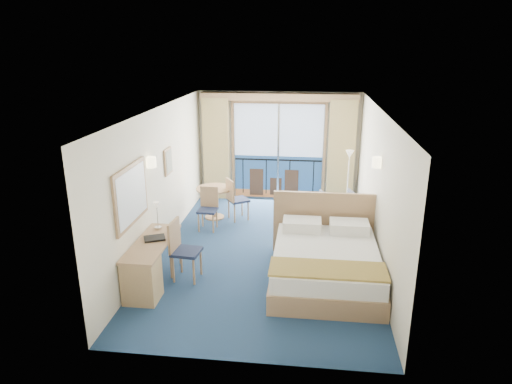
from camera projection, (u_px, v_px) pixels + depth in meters
name	position (u px, v px, depth m)	size (l,w,h in m)	color
floor	(266.00, 251.00, 8.78)	(6.50, 6.50, 0.00)	navy
room_walls	(266.00, 161.00, 8.23)	(4.04, 6.54, 2.72)	white
balcony_door	(278.00, 154.00, 11.47)	(2.36, 0.03, 2.52)	navy
curtain_left	(216.00, 149.00, 11.46)	(0.65, 0.22, 2.55)	tan
curtain_right	(341.00, 152.00, 11.11)	(0.65, 0.22, 2.55)	tan
pelmet	(279.00, 97.00, 10.91)	(3.80, 0.25, 0.18)	tan
mirror	(131.00, 195.00, 7.10)	(0.05, 1.25, 0.95)	tan
wall_print	(168.00, 161.00, 8.93)	(0.04, 0.42, 0.52)	tan
sconce_left	(151.00, 162.00, 7.86)	(0.18, 0.18, 0.18)	beige
sconce_right	(377.00, 162.00, 7.85)	(0.18, 0.18, 0.18)	beige
bed	(326.00, 262.00, 7.59)	(1.92, 2.28, 1.21)	tan
nightstand	(357.00, 231.00, 8.95)	(0.45, 0.42, 0.58)	tan
phone	(356.00, 216.00, 8.82)	(0.16, 0.13, 0.07)	silver
armchair	(339.00, 206.00, 10.17)	(0.72, 0.74, 0.67)	#3E444C
floor_lamp	(349.00, 165.00, 10.56)	(0.20, 0.20, 1.46)	silver
desk	(144.00, 272.00, 7.09)	(0.54, 1.57, 0.74)	tan
desk_chair	(181.00, 247.00, 7.59)	(0.49, 0.48, 1.03)	#1D2645
folder	(155.00, 238.00, 7.49)	(0.34, 0.25, 0.03)	black
desk_lamp	(157.00, 210.00, 7.79)	(0.13, 0.13, 0.47)	silver
round_table	(214.00, 195.00, 10.28)	(0.80, 0.80, 0.72)	tan
table_chair_a	(235.00, 197.00, 10.17)	(0.58, 0.57, 0.96)	#1D2645
table_chair_b	(208.00, 206.00, 9.69)	(0.41, 0.41, 0.91)	#1D2645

